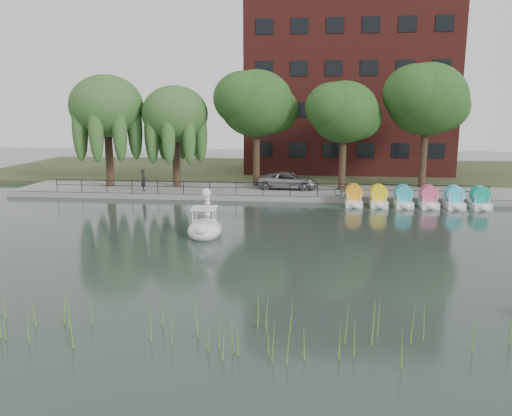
% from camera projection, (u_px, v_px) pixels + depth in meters
% --- Properties ---
extents(ground_plane, '(120.00, 120.00, 0.00)m').
position_uv_depth(ground_plane, '(237.00, 250.00, 24.05)').
color(ground_plane, '#303F38').
extents(promenade, '(40.00, 6.00, 0.40)m').
position_uv_depth(promenade, '(266.00, 192.00, 39.60)').
color(promenade, gray).
rests_on(promenade, ground_plane).
extents(kerb, '(40.00, 0.25, 0.40)m').
position_uv_depth(kerb, '(263.00, 199.00, 36.73)').
color(kerb, gray).
rests_on(kerb, ground_plane).
extents(land_strip, '(60.00, 22.00, 0.36)m').
position_uv_depth(land_strip, '(278.00, 171.00, 53.25)').
color(land_strip, '#47512D').
rests_on(land_strip, ground_plane).
extents(railing, '(32.00, 0.05, 1.00)m').
position_uv_depth(railing, '(263.00, 185.00, 36.74)').
color(railing, black).
rests_on(railing, promenade).
extents(apartment_building, '(20.00, 10.07, 18.00)m').
position_uv_depth(apartment_building, '(347.00, 82.00, 50.68)').
color(apartment_building, '#4C1E16').
rests_on(apartment_building, land_strip).
extents(willow_left, '(5.88, 5.88, 9.01)m').
position_uv_depth(willow_left, '(107.00, 106.00, 40.17)').
color(willow_left, '#473323').
rests_on(willow_left, promenade).
extents(willow_mid, '(5.32, 5.32, 8.15)m').
position_uv_depth(willow_mid, '(175.00, 114.00, 40.19)').
color(willow_mid, '#473323').
rests_on(willow_mid, promenade).
extents(broadleaf_center, '(6.00, 6.00, 9.25)m').
position_uv_depth(broadleaf_center, '(256.00, 104.00, 40.31)').
color(broadleaf_center, '#473323').
rests_on(broadleaf_center, promenade).
extents(broadleaf_right, '(5.40, 5.40, 8.32)m').
position_uv_depth(broadleaf_right, '(344.00, 113.00, 39.21)').
color(broadleaf_right, '#473323').
rests_on(broadleaf_right, promenade).
extents(broadleaf_far, '(6.30, 6.30, 9.71)m').
position_uv_depth(broadleaf_far, '(427.00, 100.00, 39.30)').
color(broadleaf_far, '#473323').
rests_on(broadleaf_far, promenade).
extents(minivan, '(2.75, 5.59, 1.53)m').
position_uv_depth(minivan, '(288.00, 179.00, 39.75)').
color(minivan, gray).
rests_on(minivan, promenade).
extents(bicycle, '(0.78, 1.77, 1.00)m').
position_uv_depth(bicycle, '(346.00, 189.00, 36.45)').
color(bicycle, gray).
rests_on(bicycle, promenade).
extents(pedestrian, '(0.68, 0.83, 1.98)m').
position_uv_depth(pedestrian, '(144.00, 178.00, 38.69)').
color(pedestrian, black).
rests_on(pedestrian, promenade).
extents(swan_boat, '(2.02, 3.03, 2.43)m').
position_uv_depth(swan_boat, '(205.00, 226.00, 26.77)').
color(swan_boat, white).
rests_on(swan_boat, ground_plane).
extents(pedal_boat_row, '(9.65, 1.70, 1.40)m').
position_uv_depth(pedal_boat_row, '(416.00, 198.00, 34.46)').
color(pedal_boat_row, white).
rests_on(pedal_boat_row, ground_plane).
extents(reed_bank, '(24.00, 2.40, 1.20)m').
position_uv_depth(reed_bank, '(257.00, 323.00, 14.46)').
color(reed_bank, '#669938').
rests_on(reed_bank, ground_plane).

